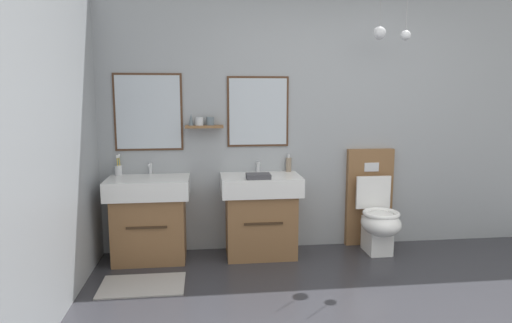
{
  "coord_description": "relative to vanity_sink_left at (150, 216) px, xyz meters",
  "views": [
    {
      "loc": [
        -1.34,
        -2.29,
        1.55
      ],
      "look_at": [
        -0.86,
        1.8,
        0.92
      ],
      "focal_mm": 31.08,
      "sensor_mm": 36.0,
      "label": 1
    }
  ],
  "objects": [
    {
      "name": "soap_dispenser",
      "position": [
        1.35,
        0.18,
        0.44
      ],
      "size": [
        0.06,
        0.06,
        0.17
      ],
      "color": "gray",
      "rests_on": "vanity_sink_right"
    },
    {
      "name": "vanity_sink_left",
      "position": [
        0.0,
        0.0,
        0.0
      ],
      "size": [
        0.75,
        0.5,
        0.79
      ],
      "color": "brown",
      "rests_on": "ground"
    },
    {
      "name": "tap_on_left_sink",
      "position": [
        0.0,
        0.18,
        0.44
      ],
      "size": [
        0.03,
        0.13,
        0.11
      ],
      "color": "silver",
      "rests_on": "vanity_sink_left"
    },
    {
      "name": "wall_back",
      "position": [
        1.84,
        0.27,
        0.9
      ],
      "size": [
        4.93,
        0.61,
        2.62
      ],
      "color": "#999EA3",
      "rests_on": "ground"
    },
    {
      "name": "toothbrush_cup",
      "position": [
        -0.29,
        0.17,
        0.43
      ],
      "size": [
        0.07,
        0.07,
        0.2
      ],
      "color": "silver",
      "rests_on": "vanity_sink_left"
    },
    {
      "name": "vanity_sink_right",
      "position": [
        1.05,
        0.0,
        0.0
      ],
      "size": [
        0.75,
        0.5,
        0.79
      ],
      "color": "brown",
      "rests_on": "ground"
    },
    {
      "name": "folded_hand_towel",
      "position": [
        1.01,
        -0.15,
        0.39
      ],
      "size": [
        0.22,
        0.16,
        0.04
      ],
      "primitive_type": "cube",
      "color": "#47474C",
      "rests_on": "vanity_sink_right"
    },
    {
      "name": "toilet",
      "position": [
        2.2,
        0.01,
        -0.04
      ],
      "size": [
        0.48,
        0.62,
        1.0
      ],
      "color": "brown",
      "rests_on": "ground"
    },
    {
      "name": "bath_mat",
      "position": [
        0.0,
        -0.6,
        -0.41
      ],
      "size": [
        0.68,
        0.44,
        0.01
      ],
      "primitive_type": "cube",
      "color": "#9E9993",
      "rests_on": "ground"
    },
    {
      "name": "tap_on_right_sink",
      "position": [
        1.05,
        0.18,
        0.44
      ],
      "size": [
        0.03,
        0.13,
        0.11
      ],
      "color": "silver",
      "rests_on": "vanity_sink_right"
    }
  ]
}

